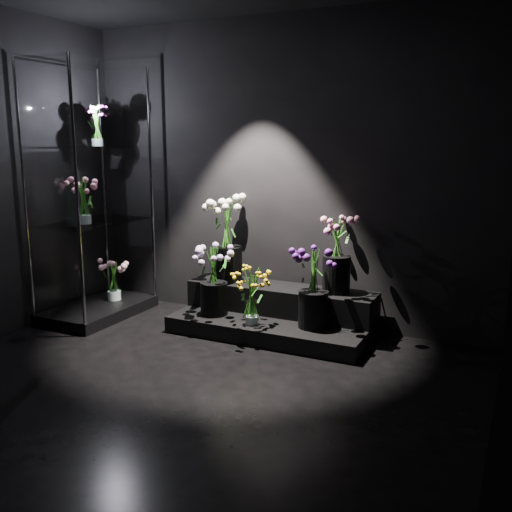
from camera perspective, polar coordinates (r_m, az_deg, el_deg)
The scene contains 13 objects.
floor at distance 3.95m, azimuth -9.59°, elevation -14.22°, with size 4.00×4.00×0.00m, color black.
wall_back at distance 5.31m, azimuth 2.51°, elevation 8.28°, with size 4.00×4.00×0.00m, color black.
wall_right at distance 2.89m, azimuth 23.81°, elevation 4.50°, with size 4.00×4.00×0.00m, color black.
display_riser at distance 5.18m, azimuth 1.98°, elevation -5.77°, with size 1.76×0.78×0.39m.
display_case at distance 5.64m, azimuth -16.09°, elevation 5.99°, with size 0.65×1.09×2.40m.
bouquet_orange_bells at distance 4.86m, azimuth -0.41°, elevation -3.91°, with size 0.31×0.31×0.50m.
bouquet_lilac at distance 5.12m, azimuth -4.25°, elevation -1.97°, with size 0.47×0.47×0.62m.
bouquet_purple at distance 4.78m, azimuth 5.80°, elevation -2.72°, with size 0.37×0.37×0.69m.
bouquet_cream_roses at distance 5.34m, azimuth -2.91°, elevation 2.09°, with size 0.42×0.42×0.79m.
bouquet_pink_roses at distance 4.97m, azimuth 8.10°, elevation 0.63°, with size 0.43×0.43×0.68m.
bouquet_case_pink at distance 5.52m, azimuth -16.90°, elevation 5.39°, with size 0.34×0.34×0.42m.
bouquet_case_magenta at distance 5.71m, azimuth -15.68°, elevation 12.51°, with size 0.29×0.29×0.38m.
bouquet_case_base_pink at distance 5.91m, azimuth -14.07°, elevation -2.15°, with size 0.42×0.42×0.42m.
Camera 1 is at (2.09, -2.88, 1.71)m, focal length 40.00 mm.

